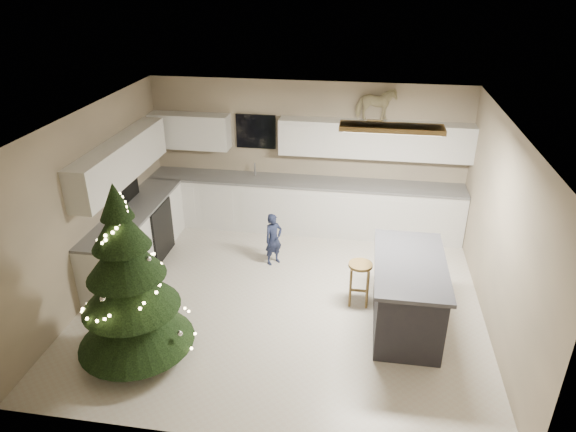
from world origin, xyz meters
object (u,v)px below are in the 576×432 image
object	(u,v)px
island	(407,293)
rocking_horse	(376,104)
toddler	(273,239)
christmas_tree	(130,291)
bar_stool	(360,273)

from	to	relation	value
island	rocking_horse	distance (m)	3.25
island	toddler	world-z (taller)	island
christmas_tree	rocking_horse	world-z (taller)	rocking_horse
bar_stool	toddler	xyz separation A→B (m)	(-1.38, 0.88, -0.05)
island	toddler	distance (m)	2.36
bar_stool	christmas_tree	bearing A→B (deg)	-150.07
christmas_tree	rocking_horse	distance (m)	4.82
island	bar_stool	bearing A→B (deg)	147.67
christmas_tree	island	bearing A→B (deg)	19.04
rocking_horse	toddler	bearing A→B (deg)	124.95
rocking_horse	island	bearing A→B (deg)	-176.88
bar_stool	rocking_horse	bearing A→B (deg)	88.04
island	rocking_horse	bearing A→B (deg)	101.58
christmas_tree	rocking_horse	size ratio (longest dim) A/B	3.41
island	christmas_tree	xyz separation A→B (m)	(-3.24, -1.12, 0.46)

